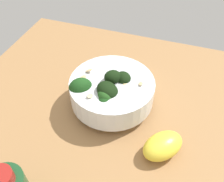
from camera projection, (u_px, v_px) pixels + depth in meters
ground_plane at (103, 129)px, 53.35cm from camera, size 69.08×69.08×4.17cm
bowl_of_broccoli at (111, 90)px, 52.49cm from camera, size 17.97×17.77×9.74cm
lemon_wedge at (163, 146)px, 45.65cm from camera, size 9.29×9.67×4.12cm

